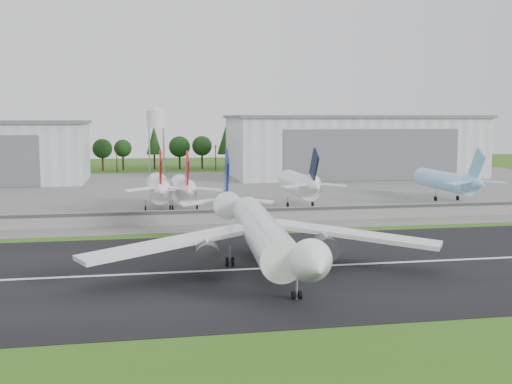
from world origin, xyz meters
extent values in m
plane|color=#2F6016|center=(0.00, 0.00, 0.00)|extent=(600.00, 600.00, 0.00)
cube|color=black|center=(0.00, 10.00, 0.05)|extent=(320.00, 60.00, 0.10)
cube|color=white|center=(0.00, 10.00, 0.11)|extent=(220.00, 1.00, 0.02)
cube|color=slate|center=(0.00, 120.00, 0.05)|extent=(320.00, 150.00, 0.10)
cube|color=gray|center=(0.00, 55.00, 1.75)|extent=(240.00, 0.50, 3.50)
cube|color=#38383A|center=(0.00, 54.70, 3.00)|extent=(240.00, 0.12, 0.70)
cube|color=silver|center=(75.00, 165.00, 12.00)|extent=(100.00, 45.00, 24.00)
cube|color=#595B60|center=(75.00, 165.00, 24.60)|extent=(102.00, 47.00, 1.20)
cube|color=#595B60|center=(75.00, 142.35, 10.08)|extent=(70.00, 0.30, 19.68)
cylinder|color=#99999E|center=(-8.00, 182.00, 10.00)|extent=(0.50, 0.50, 20.00)
cylinder|color=#99999E|center=(-2.00, 188.00, 10.00)|extent=(0.50, 0.50, 20.00)
cylinder|color=silver|center=(-5.00, 185.00, 23.50)|extent=(8.00, 8.00, 7.00)
cone|color=silver|center=(-5.00, 185.00, 28.20)|extent=(8.40, 8.40, 2.40)
cylinder|color=white|center=(5.51, 10.00, 6.20)|extent=(8.96, 44.30, 5.80)
cone|color=white|center=(7.31, -14.93, 6.20)|extent=(6.22, 6.40, 5.80)
cone|color=white|center=(3.59, 36.43, 7.40)|extent=(6.15, 9.37, 5.51)
cube|color=navy|center=(3.63, 35.93, 12.70)|extent=(1.19, 9.55, 11.13)
cube|color=white|center=(20.61, 9.09, 5.40)|extent=(26.62, 19.54, 2.65)
cylinder|color=#333338|center=(15.23, 7.20, 3.80)|extent=(4.19, 5.76, 3.80)
cube|color=white|center=(8.61, 36.29, 7.80)|extent=(9.54, 6.36, 0.98)
cube|color=white|center=(-9.31, 6.92, 5.40)|extent=(27.81, 16.35, 2.65)
cylinder|color=#333338|center=(-3.72, 5.82, 3.80)|extent=(4.19, 5.76, 3.80)
cube|color=white|center=(-1.36, 35.57, 7.80)|extent=(9.51, 5.26, 0.98)
cube|color=#99999E|center=(5.79, 6.01, 1.70)|extent=(12.14, 30.64, 3.20)
cylinder|color=black|center=(0.80, 12.67, 0.85)|extent=(0.51, 1.52, 1.50)
cylinder|color=white|center=(-8.20, 80.00, 5.99)|extent=(5.98, 24.00, 5.98)
cone|color=white|center=(-8.20, 64.50, 6.99)|extent=(5.68, 7.00, 5.68)
cube|color=#990C0B|center=(-8.20, 65.00, 11.79)|extent=(0.45, 8.59, 10.02)
cylinder|color=#99999E|center=(-11.70, 78.00, 1.50)|extent=(0.32, 0.32, 3.00)
cylinder|color=#99999E|center=(-4.70, 78.00, 1.50)|extent=(0.32, 0.32, 3.00)
cylinder|color=black|center=(-11.70, 78.00, 0.80)|extent=(0.40, 1.40, 1.40)
cylinder|color=silver|center=(-1.82, 80.00, 5.68)|extent=(5.36, 24.00, 5.36)
cone|color=silver|center=(-1.82, 64.50, 6.68)|extent=(5.09, 7.00, 5.09)
cube|color=#A90D1D|center=(-1.82, 65.00, 11.48)|extent=(0.45, 8.59, 10.02)
cylinder|color=#99999E|center=(-5.32, 78.00, 1.50)|extent=(0.32, 0.32, 3.00)
cylinder|color=#99999E|center=(1.68, 78.00, 1.50)|extent=(0.32, 0.32, 3.00)
cylinder|color=black|center=(-5.32, 78.00, 0.80)|extent=(0.40, 1.40, 1.40)
cylinder|color=white|center=(29.77, 80.00, 6.10)|extent=(6.19, 24.00, 6.19)
cone|color=white|center=(29.77, 64.50, 7.10)|extent=(5.88, 7.00, 5.88)
cube|color=black|center=(29.77, 65.00, 11.90)|extent=(0.45, 8.59, 10.02)
cylinder|color=#99999E|center=(26.27, 78.00, 1.50)|extent=(0.32, 0.32, 3.00)
cylinder|color=#99999E|center=(33.27, 78.00, 1.50)|extent=(0.32, 0.32, 3.00)
cylinder|color=black|center=(26.27, 78.00, 0.80)|extent=(0.40, 1.40, 1.40)
cylinder|color=#8FCFF7|center=(75.29, 85.00, 5.76)|extent=(5.52, 30.00, 5.52)
cone|color=#8FCFF7|center=(75.29, 66.50, 6.76)|extent=(5.25, 7.00, 5.25)
cube|color=#68B9D5|center=(75.29, 67.00, 11.56)|extent=(0.45, 8.59, 10.02)
cylinder|color=#99999E|center=(71.79, 83.00, 1.50)|extent=(0.32, 0.32, 3.00)
cylinder|color=#99999E|center=(78.79, 83.00, 1.50)|extent=(0.32, 0.32, 3.00)
cylinder|color=black|center=(71.79, 83.00, 0.80)|extent=(0.40, 1.40, 1.40)
camera|label=1|loc=(-14.18, -89.30, 24.36)|focal=45.00mm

